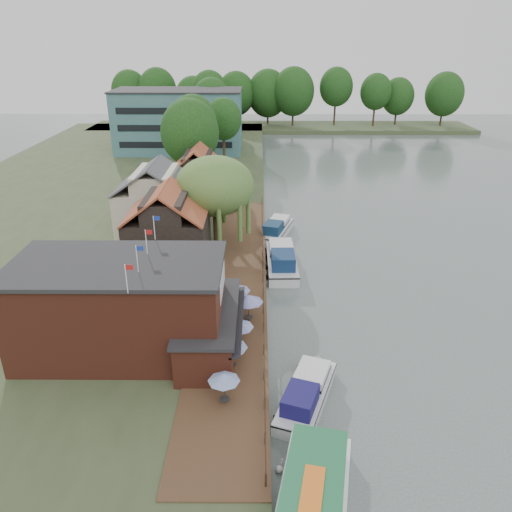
{
  "coord_description": "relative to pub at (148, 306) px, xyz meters",
  "views": [
    {
      "loc": [
        -5.69,
        -33.34,
        23.2
      ],
      "look_at": [
        -6.0,
        12.0,
        3.0
      ],
      "focal_mm": 35.0,
      "sensor_mm": 36.0,
      "label": 1
    }
  ],
  "objects": [
    {
      "name": "umbrella_2",
      "position": [
        6.76,
        -0.06,
        -2.36
      ],
      "size": [
        2.33,
        2.33,
        2.38
      ],
      "primitive_type": null,
      "color": "navy",
      "rests_on": "quay_deck"
    },
    {
      "name": "cottage_c",
      "position": [
        0.0,
        34.0,
        0.6
      ],
      "size": [
        7.6,
        7.6,
        8.5
      ],
      "primitive_type": null,
      "color": "black",
      "rests_on": "land_bank"
    },
    {
      "name": "umbrella_3",
      "position": [
        7.45,
        3.81,
        -2.36
      ],
      "size": [
        2.44,
        2.44,
        2.38
      ],
      "primitive_type": null,
      "color": "navy",
      "rests_on": "quay_deck"
    },
    {
      "name": "umbrella_4",
      "position": [
        6.37,
        5.78,
        -2.36
      ],
      "size": [
        2.4,
        2.4,
        2.38
      ],
      "primitive_type": null,
      "color": "#1B2F97",
      "rests_on": "quay_deck"
    },
    {
      "name": "bank_tree_1",
      "position": [
        -2.4,
        49.52,
        3.19
      ],
      "size": [
        7.57,
        7.57,
        13.68
      ],
      "primitive_type": null,
      "color": "#143811",
      "rests_on": "land_bank"
    },
    {
      "name": "ground",
      "position": [
        14.0,
        1.0,
        -4.65
      ],
      "size": [
        260.0,
        260.0,
        0.0
      ],
      "primitive_type": "plane",
      "color": "#4E5A58",
      "rests_on": "ground"
    },
    {
      "name": "umbrella_0",
      "position": [
        6.08,
        -6.48,
        -2.36
      ],
      "size": [
        2.1,
        2.1,
        2.38
      ],
      "primitive_type": null,
      "color": "#1C479C",
      "rests_on": "quay_deck"
    },
    {
      "name": "cottage_b",
      "position": [
        -4.0,
        25.0,
        0.6
      ],
      "size": [
        9.6,
        8.6,
        8.5
      ],
      "primitive_type": null,
      "color": "beige",
      "rests_on": "land_bank"
    },
    {
      "name": "bank_tree_2",
      "position": [
        1.92,
        57.65,
        2.48
      ],
      "size": [
        6.44,
        6.44,
        12.26
      ],
      "primitive_type": null,
      "color": "#143811",
      "rests_on": "land_bank"
    },
    {
      "name": "hotel_block",
      "position": [
        -8.0,
        71.0,
        2.5
      ],
      "size": [
        25.4,
        12.4,
        12.3
      ],
      "primitive_type": null,
      "color": "#38666B",
      "rests_on": "land_bank"
    },
    {
      "name": "quay_rail",
      "position": [
        8.7,
        11.5,
        -3.15
      ],
      "size": [
        0.2,
        49.0,
        1.0
      ],
      "primitive_type": null,
      "color": "black",
      "rests_on": "land_bank"
    },
    {
      "name": "pub",
      "position": [
        0.0,
        0.0,
        0.0
      ],
      "size": [
        20.0,
        11.0,
        7.3
      ],
      "primitive_type": null,
      "color": "maroon",
      "rests_on": "land_bank"
    },
    {
      "name": "bank_tree_3",
      "position": [
        -2.1,
        79.07,
        3.35
      ],
      "size": [
        7.99,
        7.99,
        14.0
      ],
      "primitive_type": null,
      "color": "#143811",
      "rests_on": "land_bank"
    },
    {
      "name": "land_bank",
      "position": [
        -16.0,
        36.0,
        -4.15
      ],
      "size": [
        50.0,
        140.0,
        1.0
      ],
      "primitive_type": "cube",
      "color": "#384728",
      "rests_on": "ground"
    },
    {
      "name": "willow",
      "position": [
        3.5,
        20.0,
        1.56
      ],
      "size": [
        8.6,
        8.6,
        10.43
      ],
      "primitive_type": null,
      "color": "#476B2D",
      "rests_on": "land_bank"
    },
    {
      "name": "cruiser_0",
      "position": [
        11.56,
        -5.1,
        -3.56
      ],
      "size": [
        5.83,
        9.56,
        2.17
      ],
      "primitive_type": null,
      "rotation": [
        0.0,
        0.0,
        -0.34
      ],
      "color": "silver",
      "rests_on": "ground"
    },
    {
      "name": "cruiser_1",
      "position": [
        10.74,
        16.48,
        -3.34
      ],
      "size": [
        3.66,
        10.76,
        2.63
      ],
      "primitive_type": null,
      "rotation": [
        0.0,
        0.0,
        0.02
      ],
      "color": "silver",
      "rests_on": "ground"
    },
    {
      "name": "bank_tree_4",
      "position": [
        -4.62,
        85.36,
        2.28
      ],
      "size": [
        8.2,
        8.2,
        11.86
      ],
      "primitive_type": null,
      "color": "#143811",
      "rests_on": "land_bank"
    },
    {
      "name": "cruiser_2",
      "position": [
        10.49,
        26.24,
        -3.54
      ],
      "size": [
        5.5,
        9.7,
        2.21
      ],
      "primitive_type": null,
      "rotation": [
        0.0,
        0.0,
        -0.29
      ],
      "color": "silver",
      "rests_on": "ground"
    },
    {
      "name": "swan",
      "position": [
        9.5,
        -11.02,
        -4.43
      ],
      "size": [
        0.44,
        0.44,
        0.44
      ],
      "primitive_type": "sphere",
      "color": "white",
      "rests_on": "ground"
    },
    {
      "name": "umbrella_1",
      "position": [
        6.36,
        -2.77,
        -2.36
      ],
      "size": [
        2.36,
        2.36,
        2.38
      ],
      "primitive_type": null,
      "color": "navy",
      "rests_on": "quay_deck"
    },
    {
      "name": "quay_deck",
      "position": [
        6.0,
        11.0,
        -3.6
      ],
      "size": [
        6.0,
        50.0,
        0.1
      ],
      "primitive_type": "cube",
      "color": "#47301E",
      "rests_on": "land_bank"
    },
    {
      "name": "cottage_a",
      "position": [
        -1.0,
        15.0,
        0.6
      ],
      "size": [
        8.6,
        7.6,
        8.5
      ],
      "primitive_type": null,
      "color": "black",
      "rests_on": "land_bank"
    },
    {
      "name": "bank_tree_5",
      "position": [
        -3.89,
        94.23,
        3.61
      ],
      "size": [
        8.74,
        8.74,
        14.51
      ],
      "primitive_type": null,
      "color": "#143811",
      "rests_on": "land_bank"
    },
    {
      "name": "bank_tree_0",
      "position": [
        -2.06,
        42.82,
        3.27
      ],
      "size": [
        8.7,
        8.7,
        13.85
      ],
      "primitive_type": null,
      "color": "#143811",
      "rests_on": "land_bank"
    }
  ]
}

